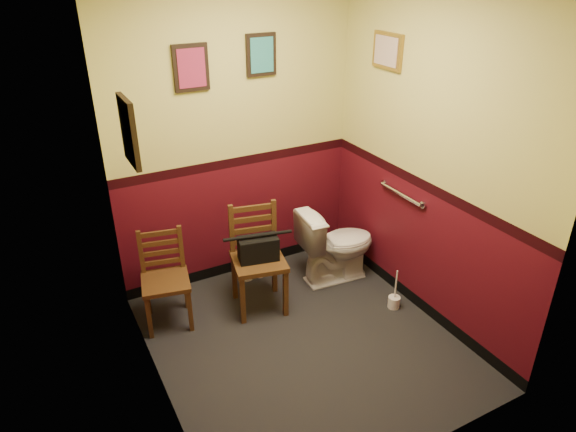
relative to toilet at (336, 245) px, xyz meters
name	(u,v)px	position (x,y,z in m)	size (l,w,h in m)	color
floor	(303,341)	(-0.72, -0.65, -0.35)	(2.20, 2.40, 0.00)	black
wall_back	(236,135)	(-0.72, 0.55, 1.00)	(2.20, 2.70, 0.00)	#470B15
wall_front	(428,270)	(-0.72, -1.85, 1.00)	(2.20, 2.70, 0.00)	#470B15
wall_left	(142,220)	(-1.82, -0.65, 1.00)	(2.40, 2.70, 0.00)	#470B15
wall_right	(431,157)	(0.38, -0.65, 1.00)	(2.40, 2.70, 0.00)	#470B15
grab_bar	(401,194)	(0.35, -0.40, 0.60)	(0.05, 0.56, 0.06)	silver
framed_print_back_a	(191,68)	(-1.07, 0.53, 1.60)	(0.28, 0.04, 0.36)	black
framed_print_back_b	(261,55)	(-0.47, 0.53, 1.65)	(0.26, 0.04, 0.34)	black
framed_print_left	(129,132)	(-1.80, -0.55, 1.50)	(0.04, 0.30, 0.38)	black
framed_print_right	(387,51)	(0.36, -0.05, 1.70)	(0.04, 0.34, 0.28)	olive
toilet	(336,245)	(0.00, 0.00, 0.00)	(0.40, 0.72, 0.70)	white
toilet_brush	(394,301)	(0.19, -0.63, -0.29)	(0.10, 0.10, 0.37)	silver
chair_left	(165,279)	(-1.56, 0.12, 0.05)	(0.44, 0.44, 0.80)	#513318
chair_right	(258,259)	(-0.81, -0.03, 0.10)	(0.50, 0.50, 0.91)	#513318
handbag	(258,248)	(-0.82, -0.07, 0.23)	(0.35, 0.23, 0.24)	black
tp_stack	(253,269)	(-0.68, 0.37, -0.26)	(0.25, 0.13, 0.22)	silver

